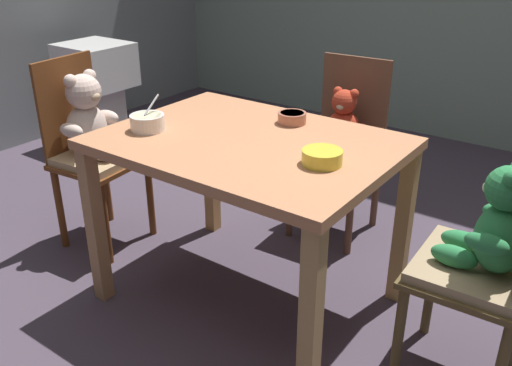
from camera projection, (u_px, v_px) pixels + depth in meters
The scene contains 9 objects.
ground_plane at pixel (249, 300), 2.48m from camera, with size 5.20×5.20×0.04m.
dining_table at pixel (249, 162), 2.19m from camera, with size 1.13×0.84×0.75m.
teddy_chair_near_right at pixel (491, 249), 1.78m from camera, with size 0.40×0.43×0.88m.
teddy_chair_near_left at pixel (91, 134), 2.69m from camera, with size 0.41×0.42×0.94m.
teddy_chair_far_center at pixel (342, 135), 2.83m from camera, with size 0.42×0.43×0.91m.
porridge_bowl_terracotta_far_center at pixel (292, 118), 2.31m from camera, with size 0.12×0.12×0.05m.
porridge_bowl_yellow_near_right at pixel (322, 157), 1.91m from camera, with size 0.14×0.14×0.05m.
porridge_bowl_white_near_left at pixel (147, 122), 2.23m from camera, with size 0.14×0.15×0.13m.
sink_basin at pixel (97, 79), 4.02m from camera, with size 0.46×0.42×0.74m.
Camera 1 is at (1.21, -1.62, 1.50)m, focal length 38.79 mm.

